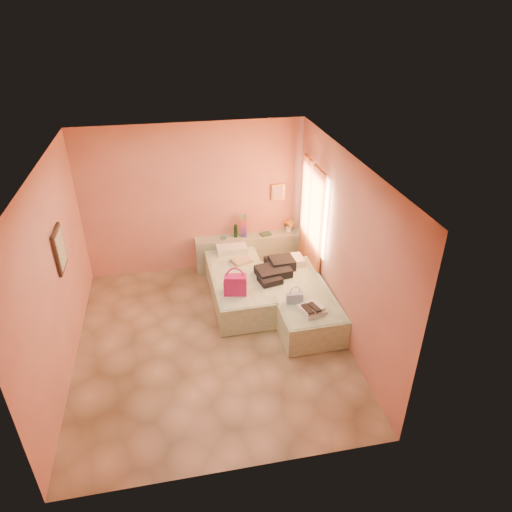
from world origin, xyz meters
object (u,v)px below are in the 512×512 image
(flower_vase, at_px, (289,224))
(towel_stack, at_px, (313,309))
(water_bottle, at_px, (236,231))
(headboard_ledge, at_px, (249,251))
(magenta_handbag, at_px, (235,284))
(bed_left, at_px, (239,286))
(blue_handbag, at_px, (295,298))
(bed_right, at_px, (299,301))
(green_book, at_px, (266,234))

(flower_vase, xyz_separation_m, towel_stack, (-0.26, -2.41, -0.24))
(water_bottle, height_order, flower_vase, flower_vase)
(headboard_ledge, bearing_deg, magenta_handbag, -107.63)
(bed_left, height_order, water_bottle, water_bottle)
(bed_left, relative_size, blue_handbag, 7.93)
(bed_right, bearing_deg, green_book, 95.37)
(headboard_ledge, xyz_separation_m, green_book, (0.32, -0.02, 0.34))
(flower_vase, bearing_deg, blue_handbag, -102.25)
(water_bottle, relative_size, towel_stack, 0.71)
(bed_left, xyz_separation_m, towel_stack, (0.91, -1.29, 0.30))
(towel_stack, bearing_deg, blue_handbag, 122.86)
(bed_right, xyz_separation_m, flower_vase, (0.27, 1.76, 0.54))
(bed_right, xyz_separation_m, green_book, (-0.21, 1.68, 0.42))
(water_bottle, height_order, magenta_handbag, water_bottle)
(magenta_handbag, distance_m, blue_handbag, 0.96)
(headboard_ledge, relative_size, water_bottle, 8.30)
(flower_vase, xyz_separation_m, blue_handbag, (-0.46, -2.10, -0.21))
(blue_handbag, bearing_deg, water_bottle, 110.78)
(magenta_handbag, height_order, blue_handbag, magenta_handbag)
(bed_left, bearing_deg, towel_stack, -56.41)
(bed_left, bearing_deg, green_book, 54.54)
(flower_vase, distance_m, towel_stack, 2.43)
(headboard_ledge, distance_m, green_book, 0.47)
(green_book, height_order, towel_stack, green_book)
(blue_handbag, bearing_deg, flower_vase, 82.51)
(water_bottle, relative_size, blue_handbag, 0.98)
(green_book, relative_size, flower_vase, 0.71)
(green_book, bearing_deg, bed_left, -139.04)
(water_bottle, xyz_separation_m, blue_handbag, (0.59, -2.05, -0.19))
(green_book, xyz_separation_m, blue_handbag, (0.02, -2.02, -0.09))
(flower_vase, height_order, magenta_handbag, flower_vase)
(headboard_ledge, height_order, towel_stack, headboard_ledge)
(flower_vase, height_order, blue_handbag, flower_vase)
(towel_stack, bearing_deg, flower_vase, 83.85)
(magenta_handbag, xyz_separation_m, towel_stack, (1.05, -0.72, -0.12))
(bed_left, relative_size, flower_vase, 7.19)
(headboard_ledge, height_order, bed_left, headboard_ledge)
(headboard_ledge, bearing_deg, flower_vase, 4.52)
(green_book, distance_m, towel_stack, 2.34)
(flower_vase, bearing_deg, bed_left, -136.46)
(green_book, xyz_separation_m, magenta_handbag, (-0.84, -1.61, 0.00))
(bed_right, relative_size, blue_handbag, 7.93)
(bed_right, bearing_deg, bed_left, 142.58)
(green_book, relative_size, magenta_handbag, 0.55)
(towel_stack, bearing_deg, magenta_handbag, 145.63)
(water_bottle, distance_m, blue_handbag, 2.15)
(water_bottle, xyz_separation_m, magenta_handbag, (-0.27, -1.64, -0.11))
(bed_left, height_order, towel_stack, towel_stack)
(magenta_handbag, bearing_deg, water_bottle, 92.11)
(flower_vase, bearing_deg, green_book, -170.65)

